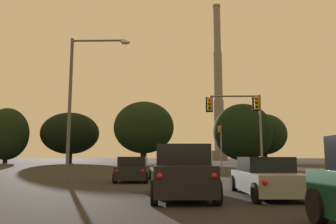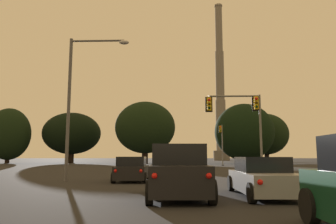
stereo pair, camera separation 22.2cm
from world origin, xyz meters
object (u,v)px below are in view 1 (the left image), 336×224
object	(u,v)px
traffic_light_overhead_right	(243,114)
suv_center_lane_second	(182,172)
hatchback_left_lane_front	(134,170)
traffic_light_far_right	(220,139)
street_lamp	(80,91)
smokestack	(218,97)
sedan_right_lane_second	(266,178)

from	to	relation	value
traffic_light_overhead_right	suv_center_lane_second	bearing A→B (deg)	-109.99
hatchback_left_lane_front	traffic_light_far_right	size ratio (longest dim) A/B	0.63
street_lamp	smokestack	world-z (taller)	smokestack
smokestack	traffic_light_overhead_right	bearing A→B (deg)	-96.30
sedan_right_lane_second	street_lamp	xyz separation A→B (m)	(-9.31, 7.33, 4.81)
street_lamp	hatchback_left_lane_front	bearing A→B (deg)	-3.86
traffic_light_overhead_right	smokestack	distance (m)	97.39
traffic_light_far_right	traffic_light_overhead_right	xyz separation A→B (m)	(-1.89, -27.81, 0.51)
hatchback_left_lane_front	smokestack	world-z (taller)	smokestack
traffic_light_far_right	smokestack	xyz separation A→B (m)	(8.61, 67.21, 19.13)
sedan_right_lane_second	traffic_light_overhead_right	size ratio (longest dim) A/B	0.74
hatchback_left_lane_front	sedan_right_lane_second	bearing A→B (deg)	-51.93
sedan_right_lane_second	smokestack	size ratio (longest dim) A/B	0.08
traffic_light_far_right	smokestack	size ratio (longest dim) A/B	0.11
hatchback_left_lane_front	suv_center_lane_second	world-z (taller)	suv_center_lane_second
smokestack	hatchback_left_lane_front	bearing A→B (deg)	-100.24
traffic_light_overhead_right	smokestack	size ratio (longest dim) A/B	0.11
sedan_right_lane_second	traffic_light_overhead_right	distance (m)	14.39
sedan_right_lane_second	hatchback_left_lane_front	bearing A→B (deg)	128.83
traffic_light_far_right	smokestack	world-z (taller)	smokestack
traffic_light_far_right	street_lamp	xyz separation A→B (m)	(-13.17, -34.11, 1.16)
sedan_right_lane_second	suv_center_lane_second	xyz separation A→B (m)	(-3.15, -0.46, 0.23)
hatchback_left_lane_front	smokestack	size ratio (longest dim) A/B	0.07
smokestack	traffic_light_far_right	bearing A→B (deg)	-97.30
suv_center_lane_second	traffic_light_overhead_right	distance (m)	15.50
sedan_right_lane_second	traffic_light_overhead_right	bearing A→B (deg)	80.98
suv_center_lane_second	smokestack	size ratio (longest dim) A/B	0.08
hatchback_left_lane_front	traffic_light_far_right	distance (m)	35.88
hatchback_left_lane_front	street_lamp	distance (m)	5.92
suv_center_lane_second	street_lamp	bearing A→B (deg)	125.64
sedan_right_lane_second	suv_center_lane_second	bearing A→B (deg)	-172.54
hatchback_left_lane_front	traffic_light_overhead_right	bearing A→B (deg)	38.28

